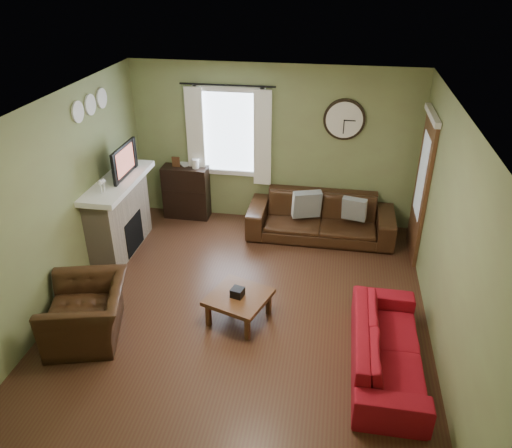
% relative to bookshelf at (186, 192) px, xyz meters
% --- Properties ---
extents(floor, '(4.60, 5.20, 0.00)m').
position_rel_bookshelf_xyz_m(floor, '(1.45, -2.41, -0.45)').
color(floor, '#442719').
rests_on(floor, ground).
extents(ceiling, '(4.60, 5.20, 0.00)m').
position_rel_bookshelf_xyz_m(ceiling, '(1.45, -2.41, 2.15)').
color(ceiling, white).
rests_on(ceiling, ground).
extents(wall_left, '(0.00, 5.20, 2.60)m').
position_rel_bookshelf_xyz_m(wall_left, '(-0.85, -2.41, 0.85)').
color(wall_left, olive).
rests_on(wall_left, ground).
extents(wall_right, '(0.00, 5.20, 2.60)m').
position_rel_bookshelf_xyz_m(wall_right, '(3.75, -2.41, 0.85)').
color(wall_right, olive).
rests_on(wall_right, ground).
extents(wall_back, '(4.60, 0.00, 2.60)m').
position_rel_bookshelf_xyz_m(wall_back, '(1.45, 0.19, 0.85)').
color(wall_back, olive).
rests_on(wall_back, ground).
extents(wall_front, '(4.60, 0.00, 2.60)m').
position_rel_bookshelf_xyz_m(wall_front, '(1.45, -5.01, 0.85)').
color(wall_front, olive).
rests_on(wall_front, ground).
extents(fireplace, '(0.40, 1.40, 1.10)m').
position_rel_bookshelf_xyz_m(fireplace, '(-0.65, -1.26, 0.10)').
color(fireplace, tan).
rests_on(fireplace, floor).
extents(firebox, '(0.04, 0.60, 0.55)m').
position_rel_bookshelf_xyz_m(firebox, '(-0.46, -1.26, -0.15)').
color(firebox, black).
rests_on(firebox, fireplace).
extents(mantel, '(0.58, 1.60, 0.08)m').
position_rel_bookshelf_xyz_m(mantel, '(-0.62, -1.26, 0.69)').
color(mantel, white).
rests_on(mantel, fireplace).
extents(tv, '(0.08, 0.60, 0.35)m').
position_rel_bookshelf_xyz_m(tv, '(-0.60, -1.11, 0.90)').
color(tv, black).
rests_on(tv, mantel).
extents(tv_screen, '(0.02, 0.62, 0.36)m').
position_rel_bookshelf_xyz_m(tv_screen, '(-0.52, -1.11, 0.96)').
color(tv_screen, '#994C3F').
rests_on(tv_screen, mantel).
extents(medallion_left, '(0.28, 0.28, 0.03)m').
position_rel_bookshelf_xyz_m(medallion_left, '(-0.83, -1.61, 1.80)').
color(medallion_left, white).
rests_on(medallion_left, wall_left).
extents(medallion_mid, '(0.28, 0.28, 0.03)m').
position_rel_bookshelf_xyz_m(medallion_mid, '(-0.83, -1.26, 1.80)').
color(medallion_mid, white).
rests_on(medallion_mid, wall_left).
extents(medallion_right, '(0.28, 0.28, 0.03)m').
position_rel_bookshelf_xyz_m(medallion_right, '(-0.83, -0.91, 1.80)').
color(medallion_right, white).
rests_on(medallion_right, wall_left).
extents(window_pane, '(1.00, 0.02, 1.30)m').
position_rel_bookshelf_xyz_m(window_pane, '(0.75, 0.17, 1.05)').
color(window_pane, silver).
rests_on(window_pane, wall_back).
extents(curtain_rod, '(0.03, 0.03, 1.50)m').
position_rel_bookshelf_xyz_m(curtain_rod, '(0.75, 0.07, 1.82)').
color(curtain_rod, black).
rests_on(curtain_rod, wall_back).
extents(curtain_left, '(0.28, 0.04, 1.55)m').
position_rel_bookshelf_xyz_m(curtain_left, '(0.20, 0.07, 1.00)').
color(curtain_left, white).
rests_on(curtain_left, wall_back).
extents(curtain_right, '(0.28, 0.04, 1.55)m').
position_rel_bookshelf_xyz_m(curtain_right, '(1.30, 0.07, 1.00)').
color(curtain_right, white).
rests_on(curtain_right, wall_back).
extents(wall_clock, '(0.64, 0.06, 0.64)m').
position_rel_bookshelf_xyz_m(wall_clock, '(2.55, 0.14, 1.35)').
color(wall_clock, white).
rests_on(wall_clock, wall_back).
extents(door, '(0.05, 0.90, 2.10)m').
position_rel_bookshelf_xyz_m(door, '(3.72, -0.56, 0.60)').
color(door, brown).
rests_on(door, floor).
extents(bookshelf, '(0.77, 0.33, 0.91)m').
position_rel_bookshelf_xyz_m(bookshelf, '(0.00, 0.00, 0.00)').
color(bookshelf, black).
rests_on(bookshelf, floor).
extents(book, '(0.28, 0.29, 0.02)m').
position_rel_bookshelf_xyz_m(book, '(-0.08, 0.06, 0.51)').
color(book, '#4C2B16').
rests_on(book, bookshelf).
extents(sofa_brown, '(2.30, 0.90, 0.67)m').
position_rel_bookshelf_xyz_m(sofa_brown, '(2.30, -0.31, -0.12)').
color(sofa_brown, black).
rests_on(sofa_brown, floor).
extents(pillow_left, '(0.46, 0.27, 0.45)m').
position_rel_bookshelf_xyz_m(pillow_left, '(2.07, -0.32, 0.10)').
color(pillow_left, gray).
rests_on(pillow_left, sofa_brown).
extents(pillow_right, '(0.39, 0.19, 0.37)m').
position_rel_bookshelf_xyz_m(pillow_right, '(2.81, -0.36, 0.10)').
color(pillow_right, gray).
rests_on(pillow_right, sofa_brown).
extents(sofa_red, '(0.74, 1.89, 0.55)m').
position_rel_bookshelf_xyz_m(sofa_red, '(3.18, -3.13, -0.18)').
color(sofa_red, maroon).
rests_on(sofa_red, floor).
extents(armchair, '(1.14, 1.23, 0.66)m').
position_rel_bookshelf_xyz_m(armchair, '(-0.26, -3.18, -0.12)').
color(armchair, black).
rests_on(armchair, floor).
extents(coffee_table, '(0.86, 0.86, 0.36)m').
position_rel_bookshelf_xyz_m(coffee_table, '(1.43, -2.60, -0.27)').
color(coffee_table, '#4C2B16').
rests_on(coffee_table, floor).
extents(tissue_box, '(0.17, 0.17, 0.11)m').
position_rel_bookshelf_xyz_m(tissue_box, '(1.42, -2.62, -0.05)').
color(tissue_box, black).
rests_on(tissue_box, coffee_table).
extents(wine_glass_a, '(0.07, 0.07, 0.20)m').
position_rel_bookshelf_xyz_m(wine_glass_a, '(-0.60, -1.76, 0.82)').
color(wine_glass_a, white).
rests_on(wine_glass_a, mantel).
extents(wine_glass_b, '(0.06, 0.06, 0.18)m').
position_rel_bookshelf_xyz_m(wine_glass_b, '(-0.60, -1.67, 0.82)').
color(wine_glass_b, white).
rests_on(wine_glass_b, mantel).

